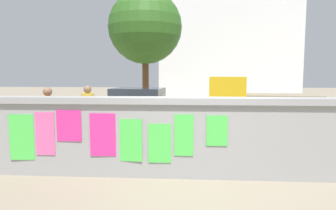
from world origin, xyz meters
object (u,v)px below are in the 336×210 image
object	(u,v)px
bicycle_near	(170,137)
person_walking	(48,113)
car_parked	(135,105)
motorcycle	(256,135)
tree_roadside	(145,27)
person_bystander	(88,108)
auto_rickshaw_truck	(256,104)

from	to	relation	value
bicycle_near	person_walking	distance (m)	3.08
car_parked	bicycle_near	size ratio (longest dim) A/B	2.39
motorcycle	tree_roadside	size ratio (longest dim) A/B	0.29
person_walking	person_bystander	xyz separation A→B (m)	(0.63, 1.11, 0.00)
car_parked	motorcycle	bearing A→B (deg)	-47.64
auto_rickshaw_truck	motorcycle	size ratio (longest dim) A/B	1.99
person_bystander	tree_roadside	xyz separation A→B (m)	(0.47, 8.31, 3.50)
car_parked	person_walking	size ratio (longest dim) A/B	2.44
auto_rickshaw_truck	car_parked	bearing A→B (deg)	167.74
motorcycle	person_walking	world-z (taller)	person_walking
auto_rickshaw_truck	person_bystander	distance (m)	5.66
car_parked	tree_roadside	world-z (taller)	tree_roadside
person_bystander	tree_roadside	distance (m)	9.03
auto_rickshaw_truck	tree_roadside	size ratio (longest dim) A/B	0.58
car_parked	tree_roadside	xyz separation A→B (m)	(-0.29, 5.13, 3.76)
auto_rickshaw_truck	person_walking	bearing A→B (deg)	-150.28
car_parked	motorcycle	distance (m)	5.55
auto_rickshaw_truck	car_parked	xyz separation A→B (m)	(-4.45, 0.97, -0.17)
tree_roadside	motorcycle	bearing A→B (deg)	-66.41
auto_rickshaw_truck	person_walking	size ratio (longest dim) A/B	2.32
bicycle_near	person_bystander	world-z (taller)	person_bystander
person_bystander	person_walking	bearing A→B (deg)	-119.36
motorcycle	person_bystander	bearing A→B (deg)	168.48
bicycle_near	tree_roadside	world-z (taller)	tree_roadside
auto_rickshaw_truck	person_walking	distance (m)	6.71
person_walking	auto_rickshaw_truck	bearing A→B (deg)	29.72
car_parked	person_walking	world-z (taller)	person_walking
motorcycle	bicycle_near	size ratio (longest dim) A/B	1.14
motorcycle	auto_rickshaw_truck	bearing A→B (deg)	77.25
tree_roadside	bicycle_near	bearing A→B (deg)	-78.16
auto_rickshaw_truck	tree_roadside	bearing A→B (deg)	127.87
car_parked	motorcycle	world-z (taller)	car_parked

